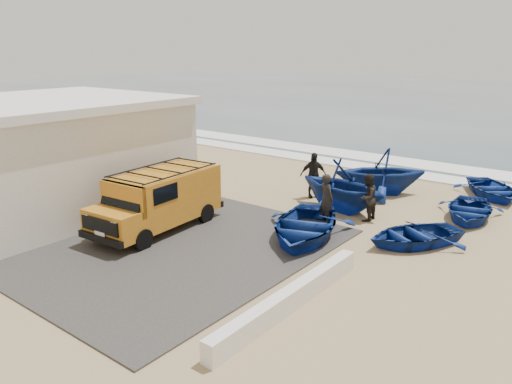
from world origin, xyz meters
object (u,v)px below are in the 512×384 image
Objects in this scene: boat_near_left at (304,226)px; boat_far_left at (381,171)px; parapet at (290,299)px; fisherman_middle at (367,197)px; boat_mid_right at (469,210)px; fisherman_front at (326,199)px; van at (159,198)px; boat_mid_left at (341,185)px; fisherman_back at (313,175)px; building at (45,153)px; boat_far_right at (492,189)px; boat_near_right at (414,235)px.

boat_near_left is 6.58m from boat_far_left.
parapet is 3.38× the size of fisherman_middle.
boat_mid_right is 1.83× the size of fisherman_front.
parapet is 11.10m from boat_far_left.
van is 11.45m from boat_mid_right.
boat_mid_left reaches higher than fisherman_back.
van is 9.86m from boat_far_left.
boat_mid_left is 2.19× the size of fisherman_middle.
parapet is at bearing -4.58° from building.
boat_mid_right is 3.59m from boat_far_right.
fisherman_middle is at bearing -151.64° from boat_mid_right.
fisherman_back is at bearing 67.77° from van.
boat_far_right is (-0.05, 3.59, 0.01)m from boat_mid_right.
fisherman_back reaches higher than boat_far_right.
boat_near_left is at bearing -149.29° from boat_far_right.
fisherman_back is (-1.83, 0.87, -0.05)m from boat_mid_left.
boat_near_left is at bearing -118.90° from boat_near_right.
van is 1.32× the size of boat_far_left.
boat_mid_left is 2.00× the size of fisherman_back.
boat_far_left reaches higher than boat_near_left.
boat_near_left is 2.34× the size of fisherman_front.
fisherman_middle is 3.44m from fisherman_back.
fisherman_front is (-3.34, 0.07, 0.58)m from boat_near_right.
boat_mid_right is 1.91× the size of fisherman_middle.
boat_far_right is (1.45, 13.29, 0.08)m from parapet.
fisherman_back is at bearing 74.84° from boat_mid_left.
boat_far_left is at bearing 153.57° from boat_mid_right.
fisherman_middle is 0.91× the size of fisherman_back.
boat_mid_left is (-2.81, 7.67, 0.75)m from parapet.
building is 1.84× the size of van.
boat_far_right is (3.76, 9.07, -0.09)m from boat_near_left.
boat_near_left is 2.44× the size of fisherman_middle.
van is at bearing 155.74° from boat_mid_left.
boat_near_right is at bearing -111.90° from boat_mid_right.
van is 2.76× the size of fisherman_front.
building is at bearing 50.79° from fisherman_front.
boat_mid_right is 5.49m from fisherman_front.
van is at bearing -64.86° from boat_far_left.
boat_mid_right is 0.87× the size of boat_far_left.
boat_near_left is 9.82m from boat_far_right.
fisherman_back is at bearing 43.82° from building.
boat_far_left is 2.18× the size of fisherman_middle.
fisherman_middle is (-2.97, -2.51, 0.54)m from boat_mid_right.
parapet is at bearing 11.22° from fisherman_middle.
boat_far_right reaches higher than boat_mid_right.
boat_far_left is 4.77m from fisherman_front.
building reaches higher than fisherman_front.
fisherman_back reaches higher than boat_near_right.
boat_far_right is at bearing 41.39° from building.
boat_mid_right is (14.00, 8.70, -1.81)m from building.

